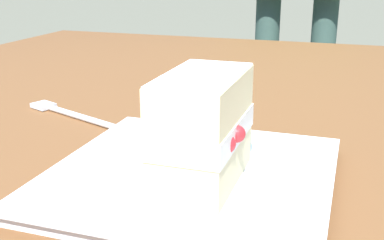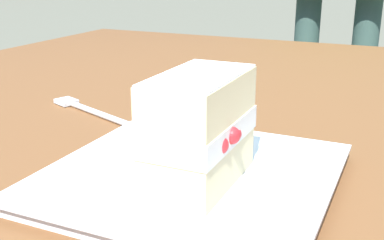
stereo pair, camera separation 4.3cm
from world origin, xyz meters
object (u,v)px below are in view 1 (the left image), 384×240
patio_table (88,181)px  dessert_plate (192,177)px  cake_slice (203,129)px  dessert_fork (69,113)px

patio_table → dessert_plate: 0.25m
dessert_plate → cake_slice: bearing=-141.1°
patio_table → dessert_plate: (-0.13, -0.19, 0.09)m
dessert_plate → dessert_fork: bearing=56.4°
dessert_fork → cake_slice: bearing=-125.1°
cake_slice → dessert_fork: (0.17, 0.24, -0.06)m
dessert_plate → cake_slice: (-0.02, -0.02, 0.05)m
dessert_plate → dessert_fork: 0.27m
dessert_plate → dessert_fork: size_ratio=1.51×
patio_table → dessert_fork: (0.02, 0.03, 0.09)m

